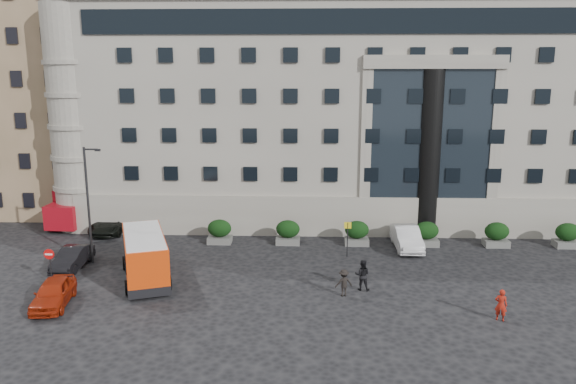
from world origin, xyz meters
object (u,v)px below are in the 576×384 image
(parked_car_c, at_px, (137,220))
(parked_car_a, at_px, (53,293))
(hedge_f, at_px, (568,235))
(hedge_c, at_px, (357,233))
(white_taxi, at_px, (407,238))
(parked_car_d, at_px, (113,223))
(hedge_d, at_px, (426,234))
(pedestrian_b, at_px, (362,275))
(minibus, at_px, (145,255))
(pedestrian_c, at_px, (344,283))
(parked_car_b, at_px, (72,258))
(pedestrian_a, at_px, (501,305))
(bus_stop_sign, at_px, (348,233))
(no_entry_sign, at_px, (50,259))
(hedge_a, at_px, (220,231))
(red_truck, at_px, (76,206))
(street_lamp, at_px, (89,201))
(hedge_b, at_px, (288,232))
(hedge_e, at_px, (497,234))

(parked_car_c, bearing_deg, parked_car_a, -89.96)
(parked_car_c, bearing_deg, hedge_f, -7.53)
(hedge_c, distance_m, parked_car_a, 21.45)
(white_taxi, bearing_deg, parked_car_d, 170.15)
(hedge_d, height_order, pedestrian_b, pedestrian_b)
(pedestrian_b, bearing_deg, parked_car_d, -22.77)
(minibus, relative_size, pedestrian_c, 4.59)
(parked_car_b, bearing_deg, pedestrian_b, -8.31)
(minibus, relative_size, parked_car_d, 1.40)
(parked_car_c, distance_m, pedestrian_a, 29.85)
(bus_stop_sign, distance_m, no_entry_sign, 19.46)
(parked_car_a, bearing_deg, hedge_a, 49.27)
(red_truck, xyz_separation_m, parked_car_a, (5.44, -16.50, -0.89))
(street_lamp, bearing_deg, hedge_c, 14.67)
(hedge_b, xyz_separation_m, hedge_c, (5.20, 0.00, 0.00))
(pedestrian_b, bearing_deg, bus_stop_sign, -76.92)
(parked_car_c, height_order, pedestrian_c, pedestrian_c)
(hedge_d, xyz_separation_m, parked_car_d, (-24.78, 2.71, -0.19))
(hedge_e, relative_size, hedge_f, 1.00)
(pedestrian_a, distance_m, pedestrian_c, 8.60)
(hedge_b, distance_m, parked_car_b, 15.29)
(bus_stop_sign, bearing_deg, parked_car_a, -152.07)
(no_entry_sign, bearing_deg, hedge_b, 31.90)
(hedge_e, distance_m, parked_car_a, 30.67)
(hedge_b, height_order, pedestrian_a, hedge_b)
(no_entry_sign, distance_m, pedestrian_a, 26.23)
(hedge_a, bearing_deg, parked_car_c, 151.37)
(no_entry_sign, relative_size, parked_car_b, 0.55)
(parked_car_c, xyz_separation_m, parked_car_d, (-1.54, -1.47, 0.13))
(pedestrian_b, bearing_deg, hedge_f, -142.61)
(hedge_a, relative_size, parked_car_c, 0.44)
(hedge_d, distance_m, street_lamp, 24.27)
(hedge_a, relative_size, hedge_b, 1.00)
(minibus, bearing_deg, parked_car_c, 89.51)
(pedestrian_b, bearing_deg, white_taxi, -107.97)
(parked_car_a, height_order, parked_car_c, parked_car_a)
(minibus, xyz_separation_m, parked_car_d, (-5.70, 10.36, -0.88))
(pedestrian_a, bearing_deg, no_entry_sign, 14.35)
(hedge_b, xyz_separation_m, bus_stop_sign, (4.30, -2.80, 0.80))
(parked_car_a, xyz_separation_m, parked_car_c, (-0.14, 15.98, -0.13))
(pedestrian_c, bearing_deg, bus_stop_sign, -111.07)
(hedge_c, bearing_deg, pedestrian_c, -99.02)
(street_lamp, height_order, parked_car_a, street_lamp)
(no_entry_sign, relative_size, pedestrian_c, 1.43)
(red_truck, relative_size, pedestrian_a, 3.50)
(no_entry_sign, xyz_separation_m, parked_car_c, (1.36, 13.01, -1.04))
(hedge_d, distance_m, bus_stop_sign, 6.76)
(hedge_a, xyz_separation_m, no_entry_sign, (-9.00, -8.84, 0.72))
(parked_car_d, bearing_deg, red_truck, 155.76)
(hedge_d, xyz_separation_m, white_taxi, (-1.60, -0.80, -0.10))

